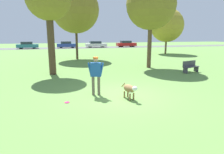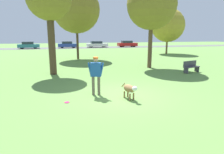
% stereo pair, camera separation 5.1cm
% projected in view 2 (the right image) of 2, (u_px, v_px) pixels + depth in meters
% --- Properties ---
extents(ground_plane, '(120.00, 120.00, 0.00)m').
position_uv_depth(ground_plane, '(121.00, 95.00, 9.06)').
color(ground_plane, '#608C42').
extents(far_road_strip, '(120.00, 6.00, 0.01)m').
position_uv_depth(far_road_strip, '(70.00, 48.00, 41.91)').
color(far_road_strip, '#5B5B59').
rests_on(far_road_strip, ground_plane).
extents(person, '(0.73, 0.36, 1.74)m').
position_uv_depth(person, '(96.00, 72.00, 8.93)').
color(person, '#665B4C').
rests_on(person, ground_plane).
extents(dog, '(0.48, 1.13, 0.66)m').
position_uv_depth(dog, '(130.00, 89.00, 8.46)').
color(dog, olive).
rests_on(dog, ground_plane).
extents(frisbee, '(0.21, 0.21, 0.02)m').
position_uv_depth(frisbee, '(67.00, 102.00, 8.12)').
color(frisbee, '#E52366').
rests_on(frisbee, ground_plane).
extents(tree_mid_center, '(5.08, 5.08, 7.91)m').
position_uv_depth(tree_mid_center, '(76.00, 10.00, 21.52)').
color(tree_mid_center, '#4C3826').
rests_on(tree_mid_center, ground_plane).
extents(tree_far_right, '(4.69, 4.69, 6.36)m').
position_uv_depth(tree_far_right, '(168.00, 25.00, 28.22)').
color(tree_far_right, brown).
rests_on(tree_far_right, ground_plane).
extents(tree_near_right, '(3.95, 3.95, 7.02)m').
position_uv_depth(tree_near_right, '(152.00, 5.00, 15.73)').
color(tree_near_right, brown).
rests_on(tree_near_right, ground_plane).
extents(parked_car_teal, '(4.08, 1.97, 1.37)m').
position_uv_depth(parked_car_teal, '(29.00, 45.00, 39.38)').
color(parked_car_teal, teal).
rests_on(parked_car_teal, ground_plane).
extents(parked_car_blue, '(3.97, 1.85, 1.35)m').
position_uv_depth(parked_car_blue, '(67.00, 45.00, 41.79)').
color(parked_car_blue, '#284293').
rests_on(parked_car_blue, ground_plane).
extents(parked_car_white, '(4.57, 1.89, 1.34)m').
position_uv_depth(parked_car_white, '(97.00, 44.00, 43.41)').
color(parked_car_white, white).
rests_on(parked_car_white, ground_plane).
extents(parked_car_red, '(4.38, 1.79, 1.40)m').
position_uv_depth(parked_car_red, '(127.00, 44.00, 45.21)').
color(parked_car_red, red).
rests_on(parked_car_red, ground_plane).
extents(park_bench, '(1.46, 0.79, 0.84)m').
position_uv_depth(park_bench, '(191.00, 66.00, 14.52)').
color(park_bench, '#47474C').
rests_on(park_bench, ground_plane).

